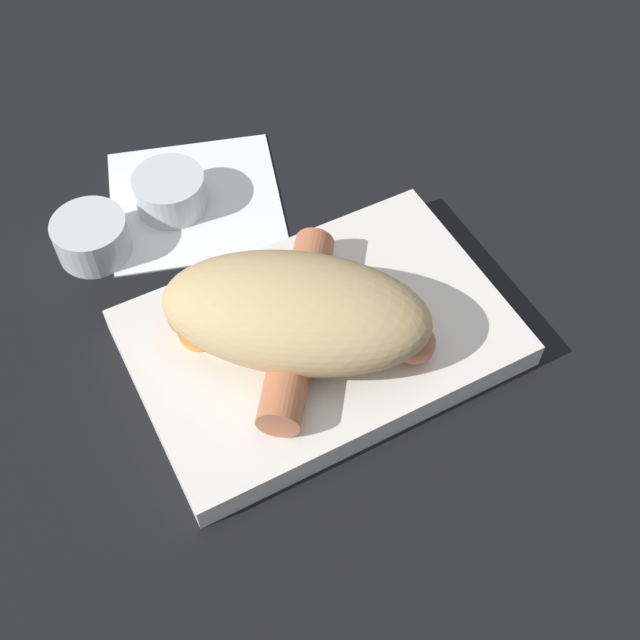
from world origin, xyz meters
TOP-DOWN VIEW (x-y plane):
  - ground_plane at (0.00, 0.00)m, footprint 3.00×3.00m
  - food_tray at (0.00, 0.00)m, footprint 0.25×0.17m
  - bread_roll at (0.02, -0.00)m, footprint 0.19×0.17m
  - sausage at (0.02, 0.00)m, footprint 0.15×0.14m
  - pickled_veggies at (0.05, -0.04)m, footprint 0.07×0.07m
  - napkin at (0.02, -0.17)m, footprint 0.17×0.17m
  - condiment_cup_near at (0.04, -0.17)m, footprint 0.06×0.06m
  - condiment_cup_far at (0.11, -0.16)m, footprint 0.06×0.06m

SIDE VIEW (x-z plane):
  - ground_plane at x=0.00m, z-range 0.00..0.00m
  - napkin at x=0.02m, z-range 0.00..0.00m
  - food_tray at x=0.00m, z-range 0.00..0.02m
  - condiment_cup_near at x=0.04m, z-range 0.00..0.03m
  - condiment_cup_far at x=0.11m, z-range 0.00..0.03m
  - pickled_veggies at x=0.05m, z-range 0.02..0.02m
  - sausage at x=0.02m, z-range 0.02..0.05m
  - bread_roll at x=0.02m, z-range 0.02..0.08m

